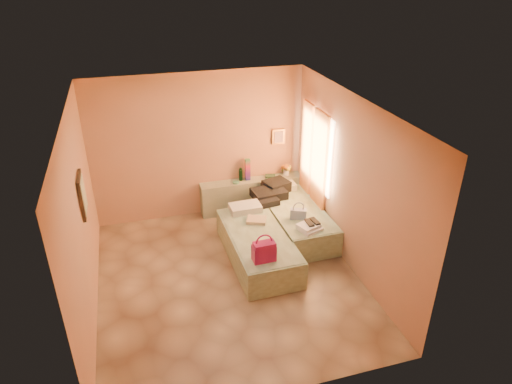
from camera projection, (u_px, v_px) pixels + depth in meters
ground at (229, 279)px, 7.25m from camera, size 4.50×4.50×0.00m
room_walls at (230, 161)px, 6.97m from camera, size 4.02×4.51×2.81m
headboard_ledge at (252, 194)px, 9.14m from camera, size 2.05×0.30×0.65m
bed_left at (258, 246)px, 7.63m from camera, size 0.94×2.02×0.50m
bed_right at (295, 220)px, 8.41m from camera, size 0.94×2.02×0.50m
water_bottle at (241, 174)px, 8.92m from camera, size 0.09×0.09×0.25m
rainbow_box at (248, 169)px, 8.91m from camera, size 0.10×0.10×0.43m
small_dish at (236, 182)px, 8.85m from camera, size 0.17×0.17×0.03m
green_book at (270, 176)px, 9.10m from camera, size 0.23×0.19×0.03m
flower_vase at (286, 169)px, 9.12m from camera, size 0.23×0.23×0.28m
magenta_handbag at (264, 251)px, 6.80m from camera, size 0.35×0.20×0.32m
khaki_garment at (256, 220)px, 7.85m from camera, size 0.40×0.37×0.06m
clothes_pile at (272, 192)px, 8.62m from camera, size 0.82×0.82×0.20m
blue_handbag at (298, 214)px, 7.92m from camera, size 0.30×0.22×0.18m
towel_stack at (310, 227)px, 7.60m from camera, size 0.43×0.39×0.10m
sandal_pair at (312, 222)px, 7.63m from camera, size 0.18×0.24×0.03m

